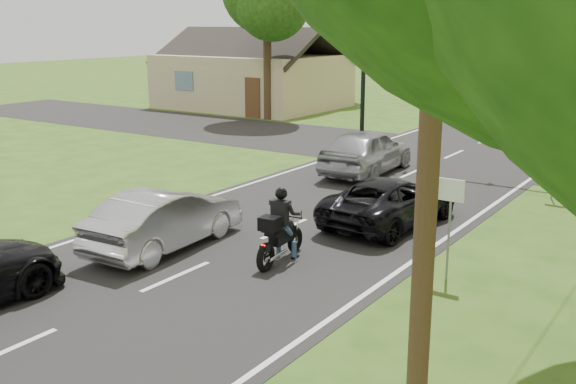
% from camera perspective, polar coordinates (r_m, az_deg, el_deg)
% --- Properties ---
extents(ground, '(140.00, 140.00, 0.00)m').
position_cam_1_polar(ground, '(14.27, -9.44, -7.10)').
color(ground, '#2B4F16').
rests_on(ground, ground).
extents(road, '(8.00, 100.00, 0.01)m').
position_cam_1_polar(road, '(22.24, 8.45, 0.71)').
color(road, black).
rests_on(road, ground).
extents(cross_road, '(60.00, 7.00, 0.01)m').
position_cam_1_polar(cross_road, '(27.67, 13.86, 3.10)').
color(cross_road, black).
rests_on(cross_road, ground).
extents(motorcycle_rider, '(0.60, 1.98, 1.70)m').
position_cam_1_polar(motorcycle_rider, '(14.70, -0.72, -3.49)').
color(motorcycle_rider, black).
rests_on(motorcycle_rider, ground).
extents(dark_suv, '(2.42, 4.61, 1.24)m').
position_cam_1_polar(dark_suv, '(17.65, 8.70, -0.75)').
color(dark_suv, black).
rests_on(dark_suv, road).
extents(silver_sedan, '(1.74, 4.32, 1.39)m').
position_cam_1_polar(silver_sedan, '(15.86, -10.39, -2.24)').
color(silver_sedan, silver).
rests_on(silver_sedan, road).
extents(silver_suv, '(2.12, 4.74, 1.58)m').
position_cam_1_polar(silver_suv, '(23.52, 6.68, 3.49)').
color(silver_suv, '#96999E').
rests_on(silver_suv, road).
extents(traffic_signal, '(6.38, 0.44, 6.00)m').
position_cam_1_polar(traffic_signal, '(24.32, 20.27, 10.99)').
color(traffic_signal, black).
rests_on(traffic_signal, ground).
extents(signal_pole_far, '(0.20, 0.20, 6.00)m').
position_cam_1_polar(signal_pole_far, '(31.20, 6.41, 10.19)').
color(signal_pole_far, black).
rests_on(signal_pole_far, ground).
extents(utility_pole_near, '(1.60, 0.28, 10.00)m').
position_cam_1_polar(utility_pole_near, '(8.16, 12.38, 13.51)').
color(utility_pole_near, '#513825').
rests_on(utility_pole_near, ground).
extents(sign_white, '(0.55, 0.07, 2.12)m').
position_cam_1_polar(sign_white, '(13.81, 13.58, -1.05)').
color(sign_white, slate).
rests_on(sign_white, ground).
extents(sign_green, '(0.55, 0.07, 2.12)m').
position_cam_1_polar(sign_green, '(21.30, 21.75, 3.63)').
color(sign_green, slate).
rests_on(sign_green, ground).
extents(house, '(10.20, 8.00, 4.84)m').
position_cam_1_polar(house, '(42.14, -3.00, 9.60)').
color(house, tan).
rests_on(house, ground).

